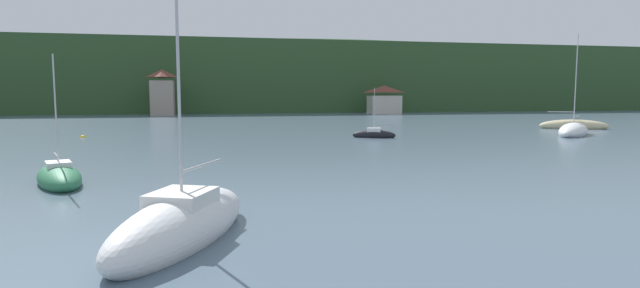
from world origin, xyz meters
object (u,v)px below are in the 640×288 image
(shore_building_central, at_px, (384,100))
(sailboat_far_4, at_px, (573,131))
(shore_building_westcentral, at_px, (162,93))
(mooring_buoy_far, at_px, (83,138))
(sailboat_far_6, at_px, (574,126))
(sailboat_mid_5, at_px, (59,177))
(sailboat_far_0, at_px, (374,135))
(sailboat_near_8, at_px, (183,224))

(shore_building_central, height_order, sailboat_far_4, sailboat_far_4)
(shore_building_westcentral, xyz_separation_m, mooring_buoy_far, (-2.88, -49.10, -4.23))
(shore_building_westcentral, xyz_separation_m, sailboat_far_6, (50.99, -48.51, -3.87))
(sailboat_far_6, height_order, mooring_buoy_far, sailboat_far_6)
(sailboat_far_4, relative_size, mooring_buoy_far, 19.51)
(sailboat_mid_5, distance_m, mooring_buoy_far, 26.63)
(sailboat_far_0, bearing_deg, mooring_buoy_far, 10.63)
(sailboat_far_6, height_order, sailboat_near_8, sailboat_far_6)
(sailboat_mid_5, bearing_deg, shore_building_central, 130.57)
(sailboat_far_0, bearing_deg, sailboat_mid_5, 65.68)
(shore_building_westcentral, bearing_deg, sailboat_mid_5, -88.33)
(shore_building_central, xyz_separation_m, sailboat_far_4, (-0.01, -56.45, -2.46))
(shore_building_westcentral, height_order, sailboat_far_4, sailboat_far_4)
(shore_building_central, height_order, sailboat_far_0, shore_building_central)
(shore_building_central, distance_m, sailboat_far_6, 48.93)
(sailboat_near_8, bearing_deg, mooring_buoy_far, -139.28)
(sailboat_mid_5, bearing_deg, sailboat_near_8, 10.16)
(sailboat_far_6, bearing_deg, sailboat_near_8, -111.67)
(shore_building_westcentral, bearing_deg, sailboat_far_4, -51.81)
(mooring_buoy_far, bearing_deg, shore_building_central, 46.00)
(shore_building_westcentral, bearing_deg, sailboat_far_0, -66.33)
(shore_building_westcentral, relative_size, sailboat_mid_5, 1.39)
(shore_building_westcentral, xyz_separation_m, sailboat_far_0, (24.09, -54.94, -3.96))
(shore_building_westcentral, xyz_separation_m, sailboat_far_4, (44.46, -56.53, -3.83))
(sailboat_far_6, bearing_deg, sailboat_far_4, -101.81)
(shore_building_westcentral, relative_size, shore_building_central, 1.30)
(sailboat_mid_5, distance_m, sailboat_far_6, 55.64)
(shore_building_westcentral, height_order, sailboat_near_8, sailboat_near_8)
(shore_building_westcentral, distance_m, mooring_buoy_far, 49.36)
(shore_building_westcentral, height_order, sailboat_far_0, shore_building_westcentral)
(shore_building_central, bearing_deg, sailboat_near_8, -112.95)
(sailboat_mid_5, relative_size, sailboat_far_6, 0.55)
(shore_building_central, distance_m, sailboat_mid_5, 86.27)
(mooring_buoy_far, bearing_deg, sailboat_far_6, 0.62)
(sailboat_near_8, bearing_deg, sailboat_far_4, 152.58)
(sailboat_far_0, distance_m, sailboat_mid_5, 29.86)
(shore_building_central, relative_size, sailboat_far_6, 0.58)
(shore_building_westcentral, distance_m, sailboat_far_0, 60.11)
(shore_building_central, bearing_deg, sailboat_far_0, -110.38)
(sailboat_far_0, distance_m, mooring_buoy_far, 27.59)
(sailboat_far_6, relative_size, sailboat_near_8, 1.14)
(sailboat_far_4, bearing_deg, mooring_buoy_far, -52.34)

